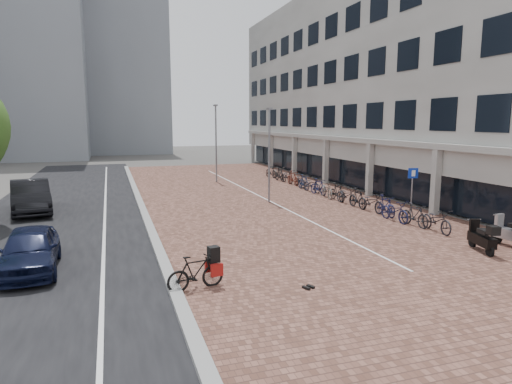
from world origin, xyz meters
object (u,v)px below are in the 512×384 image
at_px(car_navy, 30,250).
at_px(car_dark, 31,197).
at_px(scooter_mid, 482,237).
at_px(parking_sign, 412,184).
at_px(hero_bike, 196,272).

height_order(car_navy, car_dark, car_dark).
relative_size(scooter_mid, parking_sign, 0.68).
height_order(car_navy, scooter_mid, car_navy).
distance_m(car_dark, hero_bike, 14.59).
xyz_separation_m(scooter_mid, parking_sign, (1.54, 6.02, 1.05)).
distance_m(car_navy, parking_sign, 16.98).
height_order(car_dark, scooter_mid, car_dark).
height_order(hero_bike, parking_sign, parking_sign).
distance_m(scooter_mid, parking_sign, 6.30).
height_order(car_dark, parking_sign, parking_sign).
bearing_deg(parking_sign, car_dark, 171.54).
relative_size(car_dark, scooter_mid, 3.12).
xyz_separation_m(car_navy, hero_bike, (4.64, -3.17, -0.17)).
distance_m(hero_bike, parking_sign, 13.65).
bearing_deg(hero_bike, car_dark, 14.35).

